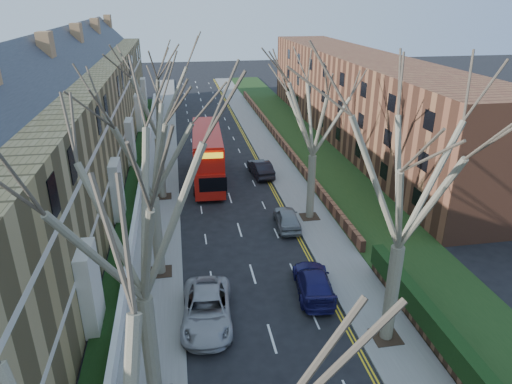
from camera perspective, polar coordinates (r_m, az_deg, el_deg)
name	(u,v)px	position (r m, az deg, el deg)	size (l,w,h in m)	color
pavement_left	(162,157)	(50.64, -11.67, 4.28)	(3.00, 102.00, 0.12)	slate
pavement_right	(270,151)	(51.57, 1.79, 5.10)	(3.00, 102.00, 0.12)	slate
terrace_left	(64,131)	(42.49, -22.86, 7.04)	(9.70, 78.00, 13.60)	olive
flats_right	(357,97)	(57.33, 12.56, 11.50)	(13.97, 54.00, 10.00)	brown
front_wall_left	(142,180)	(43.04, -14.10, 1.45)	(0.30, 78.00, 1.00)	white
grass_verge_right	(309,149)	(52.60, 6.62, 5.42)	(6.00, 102.00, 0.06)	#1A3714
tree_left_mid	(133,199)	(16.44, -15.13, -0.79)	(10.50, 10.50, 14.71)	#68614A
tree_left_far	(147,131)	(25.98, -13.46, 7.41)	(10.15, 10.15, 14.22)	#68614A
tree_left_dist	(154,87)	(37.62, -12.66, 12.72)	(10.50, 10.50, 14.71)	#68614A
tree_right_mid	(410,161)	(20.60, 18.72, 3.64)	(10.50, 10.50, 14.71)	#68614A
tree_right_far	(315,101)	(33.19, 7.43, 11.18)	(10.15, 10.15, 14.22)	#68614A
double_decker_bus	(208,157)	(42.88, -6.06, 4.39)	(3.23, 11.44, 4.73)	red
car_left_far	(207,309)	(25.08, -6.14, -14.38)	(2.60, 5.64, 1.57)	#A09FA5
car_right_near	(314,282)	(27.30, 7.21, -11.12)	(2.02, 4.96, 1.44)	#1A1753
car_right_mid	(287,218)	(34.43, 3.91, -3.28)	(1.71, 4.26, 1.45)	gray
car_right_far	(261,168)	(44.31, 0.58, 3.01)	(1.63, 4.67, 1.54)	black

